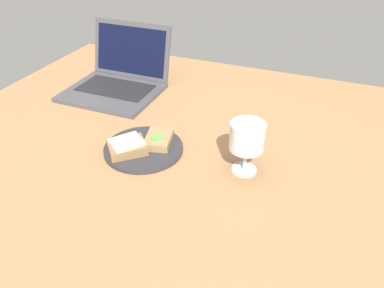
{
  "coord_description": "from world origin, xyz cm",
  "views": [
    {
      "loc": [
        37.58,
        -68.94,
        60.52
      ],
      "look_at": [
        8.13,
        3.66,
        8.0
      ],
      "focal_mm": 35.0,
      "sensor_mm": 36.0,
      "label": 1
    }
  ],
  "objects_px": {
    "wine_glass": "(247,139)",
    "sandwich_with_cucumber": "(159,139)",
    "laptop": "(118,78)",
    "plate": "(144,149)",
    "sandwich_with_cheese": "(127,146)"
  },
  "relations": [
    {
      "from": "wine_glass",
      "to": "sandwich_with_cucumber",
      "type": "bearing_deg",
      "value": 176.51
    },
    {
      "from": "sandwich_with_cucumber",
      "to": "laptop",
      "type": "xyz_separation_m",
      "value": [
        -0.29,
        0.28,
        0.02
      ]
    },
    {
      "from": "sandwich_with_cheese",
      "to": "sandwich_with_cucumber",
      "type": "relative_size",
      "value": 1.15
    },
    {
      "from": "sandwich_with_cucumber",
      "to": "wine_glass",
      "type": "distance_m",
      "value": 0.25
    },
    {
      "from": "sandwich_with_cucumber",
      "to": "laptop",
      "type": "relative_size",
      "value": 0.35
    },
    {
      "from": "wine_glass",
      "to": "laptop",
      "type": "relative_size",
      "value": 0.44
    },
    {
      "from": "laptop",
      "to": "plate",
      "type": "bearing_deg",
      "value": -49.64
    },
    {
      "from": "wine_glass",
      "to": "laptop",
      "type": "height_order",
      "value": "laptop"
    },
    {
      "from": "sandwich_with_cheese",
      "to": "sandwich_with_cucumber",
      "type": "xyz_separation_m",
      "value": [
        0.06,
        0.07,
        -0.0
      ]
    },
    {
      "from": "sandwich_with_cheese",
      "to": "wine_glass",
      "type": "xyz_separation_m",
      "value": [
        0.3,
        0.05,
        0.07
      ]
    },
    {
      "from": "sandwich_with_cucumber",
      "to": "laptop",
      "type": "bearing_deg",
      "value": 136.63
    },
    {
      "from": "plate",
      "to": "sandwich_with_cucumber",
      "type": "relative_size",
      "value": 1.98
    },
    {
      "from": "sandwich_with_cheese",
      "to": "wine_glass",
      "type": "height_order",
      "value": "wine_glass"
    },
    {
      "from": "laptop",
      "to": "sandwich_with_cheese",
      "type": "bearing_deg",
      "value": -55.75
    },
    {
      "from": "wine_glass",
      "to": "plate",
      "type": "bearing_deg",
      "value": -176.21
    }
  ]
}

